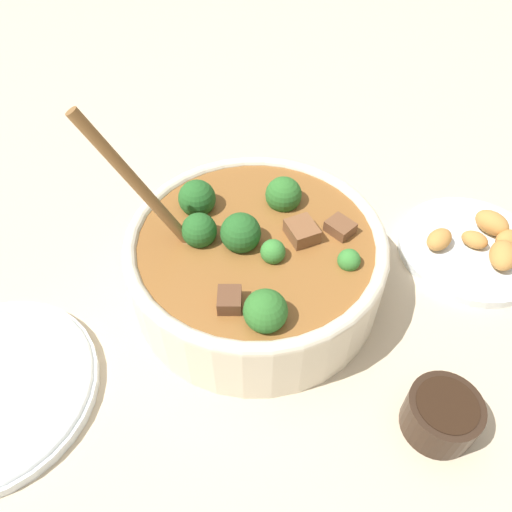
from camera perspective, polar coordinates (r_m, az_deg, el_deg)
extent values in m
plane|color=#C6B293|center=(0.60, 0.00, -3.64)|extent=(4.00, 4.00, 0.00)
cylinder|color=beige|center=(0.57, 0.00, -1.10)|extent=(0.29, 0.29, 0.08)
torus|color=beige|center=(0.54, 0.00, 1.74)|extent=(0.29, 0.29, 0.02)
cylinder|color=brown|center=(0.56, 0.00, -0.01)|extent=(0.26, 0.26, 0.05)
sphere|color=#235B23|center=(0.54, -6.51, 2.92)|extent=(0.04, 0.04, 0.04)
cylinder|color=#6B9956|center=(0.56, -6.27, 0.91)|extent=(0.01, 0.01, 0.02)
sphere|color=#235B23|center=(0.57, -6.76, 6.56)|extent=(0.04, 0.04, 0.04)
cylinder|color=#6B9956|center=(0.59, -6.49, 4.33)|extent=(0.01, 0.01, 0.02)
sphere|color=#387F33|center=(0.52, 10.57, -0.47)|extent=(0.02, 0.02, 0.02)
cylinder|color=#6B9956|center=(0.54, 10.31, -1.70)|extent=(0.01, 0.01, 0.01)
sphere|color=#2D6B28|center=(0.46, 1.09, -6.30)|extent=(0.04, 0.04, 0.04)
cylinder|color=#6B9956|center=(0.49, 1.04, -8.37)|extent=(0.01, 0.01, 0.02)
sphere|color=#2D6B28|center=(0.58, 3.16, 7.00)|extent=(0.04, 0.04, 0.04)
cylinder|color=#6B9956|center=(0.60, 3.04, 4.81)|extent=(0.01, 0.01, 0.02)
sphere|color=#387F33|center=(0.52, 1.94, 0.50)|extent=(0.03, 0.03, 0.03)
cylinder|color=#6B9956|center=(0.53, 1.89, -0.89)|extent=(0.01, 0.01, 0.01)
sphere|color=#235B23|center=(0.53, -1.77, 2.65)|extent=(0.04, 0.04, 0.04)
cylinder|color=#6B9956|center=(0.55, -1.69, 0.35)|extent=(0.02, 0.02, 0.02)
cube|color=brown|center=(0.56, 9.55, 2.98)|extent=(0.04, 0.03, 0.02)
cube|color=brown|center=(0.54, 5.23, 2.52)|extent=(0.04, 0.05, 0.03)
cube|color=brown|center=(0.48, -3.57, -5.06)|extent=(0.03, 0.03, 0.02)
ellipsoid|color=brown|center=(0.55, -7.61, 1.53)|extent=(0.04, 0.03, 0.01)
cylinder|color=brown|center=(0.50, -13.38, 7.91)|extent=(0.09, 0.04, 0.17)
cylinder|color=black|center=(0.53, 20.40, -16.67)|extent=(0.07, 0.07, 0.04)
cylinder|color=black|center=(0.51, 20.86, -15.92)|extent=(0.06, 0.06, 0.02)
cylinder|color=white|center=(0.69, 23.31, 0.82)|extent=(0.18, 0.18, 0.01)
ellipsoid|color=#BC7F3D|center=(0.71, 25.37, 3.45)|extent=(0.05, 0.05, 0.03)
ellipsoid|color=#BC7F3D|center=(0.67, 26.39, 0.09)|extent=(0.03, 0.05, 0.03)
ellipsoid|color=#BC7F3D|center=(0.67, 20.20, 1.80)|extent=(0.04, 0.05, 0.02)
ellipsoid|color=#BC7F3D|center=(0.68, 23.71, 1.72)|extent=(0.04, 0.03, 0.02)
ellipsoid|color=#BC7F3D|center=(0.70, 26.78, 1.72)|extent=(0.04, 0.04, 0.02)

